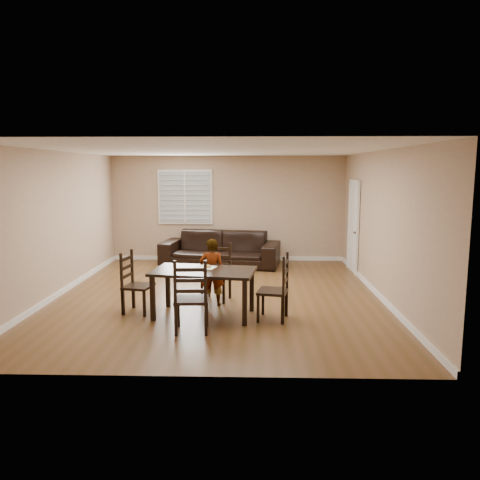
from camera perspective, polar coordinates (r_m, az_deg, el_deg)
name	(u,v)px	position (r m, az deg, el deg)	size (l,w,h in m)	color
ground	(218,295)	(8.90, -2.68, -6.75)	(7.00, 7.00, 0.00)	brown
room	(220,199)	(8.77, -2.44, 5.01)	(6.04, 7.04, 2.72)	tan
dining_table	(204,275)	(7.55, -4.45, -4.30)	(1.73, 1.13, 0.76)	black
chair_near	(218,273)	(8.58, -2.67, -4.07)	(0.56, 0.54, 1.04)	black
chair_far	(191,301)	(6.78, -6.00, -7.36)	(0.52, 0.49, 1.10)	black
chair_left	(131,285)	(7.99, -13.11, -5.31)	(0.51, 0.53, 1.02)	black
chair_right	(281,290)	(7.40, 4.98, -6.13)	(0.53, 0.56, 1.06)	black
child	(212,272)	(8.13, -3.44, -3.94)	(0.43, 0.28, 1.18)	gray
napkin	(206,267)	(7.71, -4.13, -3.35)	(0.29, 0.29, 0.00)	white
donut	(207,266)	(7.70, -3.98, -3.18)	(0.11, 0.11, 0.04)	#BD8F43
sofa	(220,249)	(11.55, -2.42, -1.05)	(2.87, 1.12, 0.84)	black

